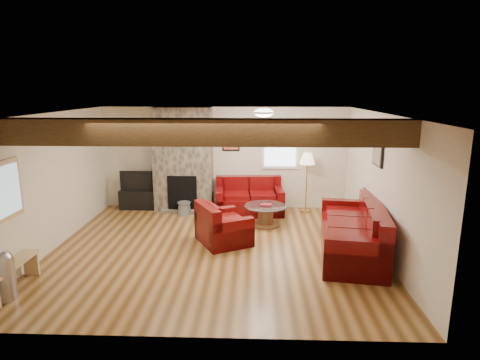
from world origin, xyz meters
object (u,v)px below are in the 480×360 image
object	(u,v)px
sofa_three	(351,228)
loveseat	(249,196)
coffee_table	(266,215)
television	(139,180)
floor_lamp	(307,162)
tv_cabinet	(140,199)
armchair_red	(224,223)

from	to	relation	value
sofa_three	loveseat	world-z (taller)	sofa_three
coffee_table	loveseat	bearing A→B (deg)	112.62
loveseat	television	xyz separation A→B (m)	(-2.73, 0.30, 0.30)
loveseat	floor_lamp	size ratio (longest dim) A/B	1.11
tv_cabinet	floor_lamp	size ratio (longest dim) A/B	0.66
armchair_red	tv_cabinet	distance (m)	3.16
loveseat	coffee_table	size ratio (longest dim) A/B	1.72
sofa_three	tv_cabinet	size ratio (longest dim) A/B	2.57
sofa_three	tv_cabinet	distance (m)	5.31
armchair_red	loveseat	bearing A→B (deg)	-41.90
sofa_three	floor_lamp	world-z (taller)	floor_lamp
sofa_three	tv_cabinet	xyz separation A→B (m)	(-4.60, 2.63, -0.23)
loveseat	coffee_table	world-z (taller)	loveseat
armchair_red	television	xyz separation A→B (m)	(-2.26, 2.20, 0.33)
tv_cabinet	floor_lamp	bearing A→B (deg)	-1.40
sofa_three	floor_lamp	xyz separation A→B (m)	(-0.50, 2.53, 0.75)
television	floor_lamp	bearing A→B (deg)	-1.40
armchair_red	coffee_table	distance (m)	1.33
loveseat	floor_lamp	xyz separation A→B (m)	(1.37, 0.20, 0.80)
sofa_three	loveseat	distance (m)	2.99
loveseat	sofa_three	bearing A→B (deg)	-55.82
television	coffee_table	bearing A→B (deg)	-20.83
armchair_red	floor_lamp	bearing A→B (deg)	-69.32
sofa_three	floor_lamp	bearing A→B (deg)	-160.42
sofa_three	coffee_table	world-z (taller)	sofa_three
coffee_table	tv_cabinet	bearing A→B (deg)	159.17
loveseat	floor_lamp	bearing A→B (deg)	3.74
sofa_three	television	bearing A→B (deg)	-111.26
sofa_three	coffee_table	distance (m)	2.11
sofa_three	floor_lamp	size ratio (longest dim) A/B	1.70
coffee_table	television	distance (m)	3.36
tv_cabinet	television	bearing A→B (deg)	0.00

